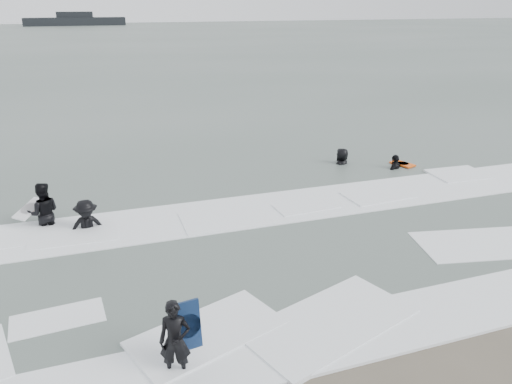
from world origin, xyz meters
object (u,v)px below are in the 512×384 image
object	(u,v)px
surfer_wading	(46,226)
surfer_right_near	(395,169)
surfer_right_far	(342,165)
surfer_centre	(177,375)
surfer_breaker	(88,231)
vessel_horizon	(75,21)

from	to	relation	value
surfer_wading	surfer_right_near	distance (m)	13.16
surfer_right_far	surfer_centre	bearing A→B (deg)	-2.10
surfer_centre	surfer_wading	distance (m)	8.12
surfer_breaker	vessel_horizon	bearing A→B (deg)	84.00
vessel_horizon	surfer_breaker	bearing A→B (deg)	-89.58
surfer_breaker	vessel_horizon	xyz separation A→B (m)	(-1.02, 138.65, 1.34)
surfer_centre	surfer_right_near	xyz separation A→B (m)	(10.44, 9.06, 0.00)
surfer_right_far	surfer_breaker	bearing A→B (deg)	-33.31
surfer_centre	surfer_breaker	xyz separation A→B (m)	(-1.45, 6.88, 0.00)
surfer_wading	surfer_centre	bearing A→B (deg)	107.85
surfer_centre	surfer_right_far	bearing A→B (deg)	66.51
surfer_centre	surfer_wading	xyz separation A→B (m)	(-2.65, 7.67, 0.00)
surfer_right_far	vessel_horizon	size ratio (longest dim) A/B	0.07
surfer_wading	surfer_breaker	distance (m)	1.44
surfer_centre	surfer_wading	world-z (taller)	surfer_wading
surfer_centre	vessel_horizon	world-z (taller)	vessel_horizon
surfer_breaker	surfer_right_far	distance (m)	10.70
surfer_right_near	vessel_horizon	world-z (taller)	vessel_horizon
surfer_centre	surfer_breaker	size ratio (longest dim) A/B	0.85
surfer_centre	surfer_right_far	world-z (taller)	surfer_right_far
surfer_right_near	vessel_horizon	bearing A→B (deg)	-113.68
surfer_centre	surfer_right_near	world-z (taller)	surfer_right_near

